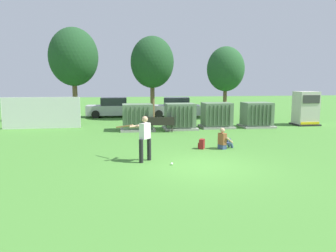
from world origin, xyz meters
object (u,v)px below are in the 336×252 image
transformer_mid_east (217,116)px  transformer_mid_west (180,117)px  transformer_east (257,115)px  batter (144,136)px  parked_car_leftmost (113,108)px  parked_car_left_of_center (175,108)px  generator_enclosure (306,109)px  park_bench (159,123)px  transformer_west (137,118)px  sports_ball (172,164)px  backpack (202,144)px  seated_spectator (224,140)px

transformer_mid_east → transformer_mid_west: bearing=-173.5°
transformer_east → batter: bearing=-135.2°
parked_car_leftmost → parked_car_left_of_center: (5.19, -0.68, 0.00)m
transformer_east → generator_enclosure: 3.74m
park_bench → parked_car_leftmost: 9.00m
transformer_east → park_bench: (-6.60, -1.17, -0.25)m
transformer_west → parked_car_left_of_center: (3.54, 6.92, -0.04)m
transformer_mid_west → sports_ball: transformer_mid_west is taller
transformer_east → transformer_west: bearing=-178.1°
transformer_mid_west → park_bench: size_ratio=1.14×
backpack → transformer_west: bearing=113.7°
sports_ball → transformer_west: bearing=95.3°
seated_spectator → generator_enclosure: bearing=39.7°
transformer_east → seated_spectator: (-4.28, -6.23, -0.41)m
parked_car_left_of_center → sports_ball: bearing=-100.2°
generator_enclosure → parked_car_left_of_center: 10.17m
transformer_west → batter: batter is taller
batter → sports_ball: batter is taller
seated_spectator → transformer_mid_east: bearing=75.9°
batter → parked_car_left_of_center: batter is taller
seated_spectator → batter: bearing=-155.1°
backpack → generator_enclosure: bearing=35.9°
transformer_west → generator_enclosure: (11.54, 0.66, 0.35)m
transformer_mid_west → seated_spectator: size_ratio=2.18×
parked_car_leftmost → transformer_east: bearing=-37.7°
backpack → transformer_mid_east: bearing=67.4°
batter → parked_car_leftmost: (-1.47, 15.31, -0.22)m
backpack → parked_car_leftmost: parked_car_leftmost is taller
parked_car_leftmost → seated_spectator: bearing=-69.0°
transformer_west → sports_ball: transformer_west is taller
transformer_mid_west → generator_enclosure: size_ratio=0.91×
transformer_mid_east → parked_car_leftmost: (-6.80, 7.22, -0.04)m
transformer_mid_east → seated_spectator: bearing=-104.1°
transformer_mid_west → backpack: transformer_mid_west is taller
transformer_west → transformer_east: bearing=1.9°
transformer_mid_east → parked_car_left_of_center: size_ratio=0.48×
batter → parked_car_leftmost: batter is taller
park_bench → backpack: park_bench is taller
backpack → parked_car_left_of_center: parked_car_left_of_center is taller
batter → sports_ball: 1.52m
transformer_east → seated_spectator: size_ratio=2.18×
backpack → parked_car_left_of_center: size_ratio=0.10×
transformer_west → backpack: (2.57, -5.83, -0.57)m
park_bench → parked_car_leftmost: size_ratio=0.43×
backpack → park_bench: bearing=105.1°
transformer_mid_east → backpack: 6.76m
batter → parked_car_leftmost: bearing=95.5°
batter → backpack: size_ratio=3.95×
transformer_mid_east → parked_car_left_of_center: same height
transformer_west → transformer_mid_west: bearing=2.1°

